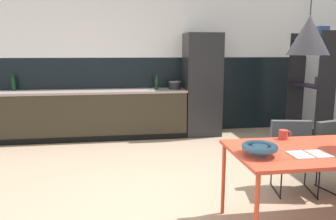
{
  "coord_description": "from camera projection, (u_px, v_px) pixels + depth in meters",
  "views": [
    {
      "loc": [
        -0.62,
        -3.13,
        1.58
      ],
      "look_at": [
        -0.04,
        0.78,
        0.87
      ],
      "focal_mm": 34.65,
      "sensor_mm": 36.0,
      "label": 1
    }
  ],
  "objects": [
    {
      "name": "open_book",
      "position": [
        309.0,
        154.0,
        2.65
      ],
      "size": [
        0.32,
        0.2,
        0.02
      ],
      "color": "white",
      "rests_on": "dining_table"
    },
    {
      "name": "armchair_far_side",
      "position": [
        293.0,
        148.0,
        3.71
      ],
      "size": [
        0.56,
        0.55,
        0.79
      ],
      "rotation": [
        0.0,
        0.0,
        2.95
      ],
      "color": "#3A3B42",
      "rests_on": "ground"
    },
    {
      "name": "back_wall_panel_upper",
      "position": [
        151.0,
        18.0,
        6.16
      ],
      "size": [
        6.66,
        0.12,
        1.47
      ],
      "primitive_type": "cube",
      "color": "white",
      "rests_on": "back_wall_splashback_dark"
    },
    {
      "name": "pendant_lamp_over_table_near",
      "position": [
        309.0,
        35.0,
        2.62
      ],
      "size": [
        0.34,
        0.34,
        1.33
      ],
      "color": "black"
    },
    {
      "name": "kitchen_counter",
      "position": [
        83.0,
        115.0,
        5.93
      ],
      "size": [
        3.78,
        0.63,
        0.88
      ],
      "color": "#322C1F",
      "rests_on": "ground"
    },
    {
      "name": "back_wall_splashback_dark",
      "position": [
        152.0,
        95.0,
        6.42
      ],
      "size": [
        6.66,
        0.12,
        1.47
      ],
      "primitive_type": "cube",
      "color": "black",
      "rests_on": "ground"
    },
    {
      "name": "fruit_bowl",
      "position": [
        260.0,
        148.0,
        2.64
      ],
      "size": [
        0.29,
        0.29,
        0.1
      ],
      "color": "#33607F",
      "rests_on": "dining_table"
    },
    {
      "name": "ground_plane",
      "position": [
        183.0,
        204.0,
        3.42
      ],
      "size": [
        8.66,
        8.66,
        0.0
      ],
      "primitive_type": "plane",
      "color": "tan"
    },
    {
      "name": "bottle_vinegar_dark",
      "position": [
        157.0,
        84.0,
        6.02
      ],
      "size": [
        0.06,
        0.06,
        0.27
      ],
      "color": "#0F3319",
      "rests_on": "kitchen_counter"
    },
    {
      "name": "refrigerator_column",
      "position": [
        202.0,
        85.0,
        6.16
      ],
      "size": [
        0.66,
        0.6,
        1.92
      ],
      "primitive_type": "cube",
      "color": "#232326",
      "rests_on": "ground"
    },
    {
      "name": "open_shelf_unit",
      "position": [
        311.0,
        86.0,
        5.36
      ],
      "size": [
        0.3,
        0.91,
        1.97
      ],
      "rotation": [
        0.0,
        0.0,
        -1.57
      ],
      "color": "black",
      "rests_on": "ground"
    },
    {
      "name": "bottle_wine_green",
      "position": [
        14.0,
        84.0,
        5.84
      ],
      "size": [
        0.07,
        0.07,
        0.3
      ],
      "color": "#0F3319",
      "rests_on": "kitchen_counter"
    },
    {
      "name": "mug_tall_blue",
      "position": [
        284.0,
        135.0,
        3.13
      ],
      "size": [
        0.13,
        0.09,
        0.09
      ],
      "color": "#B23D33",
      "rests_on": "dining_table"
    },
    {
      "name": "cooking_pot",
      "position": [
        175.0,
        85.0,
        6.07
      ],
      "size": [
        0.23,
        0.23,
        0.17
      ],
      "color": "black",
      "rests_on": "kitchen_counter"
    }
  ]
}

